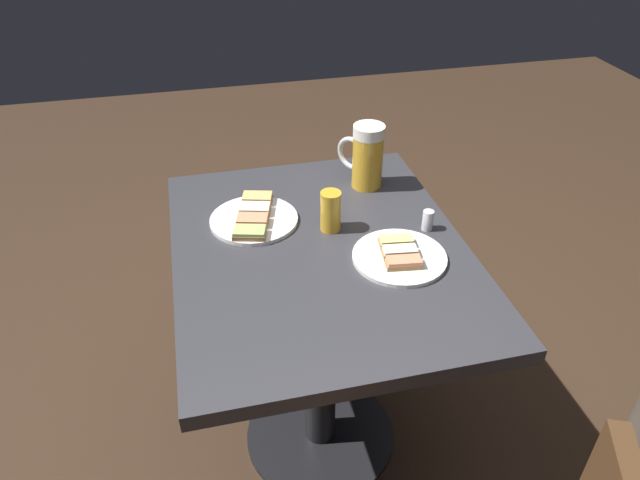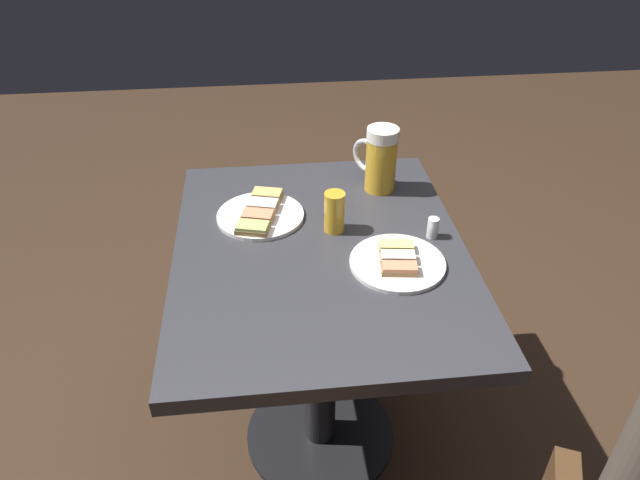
{
  "view_description": "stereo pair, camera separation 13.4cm",
  "coord_description": "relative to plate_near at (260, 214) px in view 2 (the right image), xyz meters",
  "views": [
    {
      "loc": [
        0.25,
        1.07,
        1.5
      ],
      "look_at": [
        0.0,
        0.0,
        0.72
      ],
      "focal_mm": 32.61,
      "sensor_mm": 36.0,
      "label": 1
    },
    {
      "loc": [
        0.12,
        1.09,
        1.5
      ],
      "look_at": [
        0.0,
        0.0,
        0.72
      ],
      "focal_mm": 32.61,
      "sensor_mm": 36.0,
      "label": 2
    }
  ],
  "objects": [
    {
      "name": "plate_near",
      "position": [
        0.0,
        0.0,
        0.0
      ],
      "size": [
        0.22,
        0.22,
        0.03
      ],
      "color": "white",
      "rests_on": "cafe_table"
    },
    {
      "name": "plate_far",
      "position": [
        -0.3,
        0.23,
        -0.0
      ],
      "size": [
        0.21,
        0.21,
        0.03
      ],
      "color": "white",
      "rests_on": "cafe_table"
    },
    {
      "name": "salt_shaker",
      "position": [
        -0.41,
        0.13,
        0.02
      ],
      "size": [
        0.03,
        0.03,
        0.05
      ],
      "primitive_type": "cylinder",
      "color": "silver",
      "rests_on": "cafe_table"
    },
    {
      "name": "ground_plane",
      "position": [
        -0.13,
        0.14,
        -0.71
      ],
      "size": [
        6.0,
        6.0,
        0.0
      ],
      "primitive_type": "plane",
      "color": "#382619"
    },
    {
      "name": "beer_mug",
      "position": [
        -0.32,
        -0.11,
        0.08
      ],
      "size": [
        0.11,
        0.13,
        0.18
      ],
      "color": "gold",
      "rests_on": "cafe_table"
    },
    {
      "name": "beer_glass_small",
      "position": [
        -0.18,
        0.08,
        0.04
      ],
      "size": [
        0.05,
        0.05,
        0.1
      ],
      "primitive_type": "cylinder",
      "color": "gold",
      "rests_on": "cafe_table"
    },
    {
      "name": "cafe_table",
      "position": [
        -0.13,
        0.14,
        -0.16
      ],
      "size": [
        0.68,
        0.84,
        0.7
      ],
      "color": "black",
      "rests_on": "ground_plane"
    }
  ]
}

